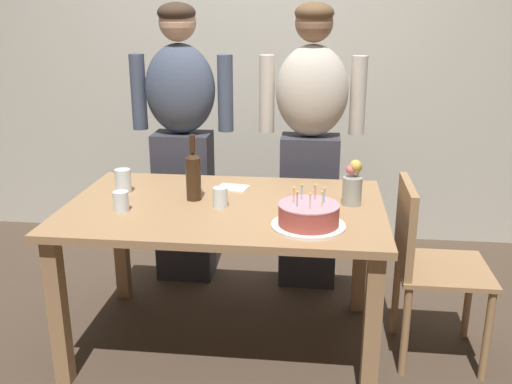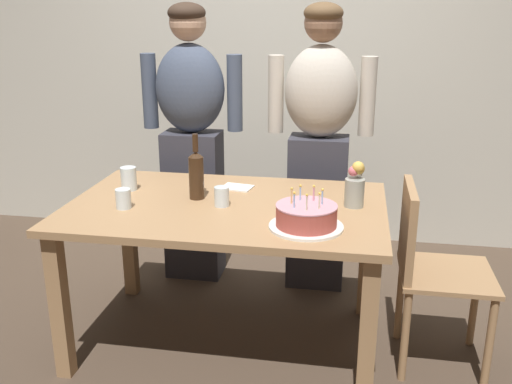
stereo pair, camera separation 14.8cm
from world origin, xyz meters
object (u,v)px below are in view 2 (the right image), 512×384
object	(u,v)px
birthday_cake	(306,217)
water_glass_side	(129,179)
flower_vase	(355,185)
water_glass_far	(123,199)
wine_bottle	(196,174)
napkin_stack	(237,187)
person_woman_cardigan	(319,145)
water_glass_near	(222,196)
person_man_bearded	(192,140)
dining_chair	(427,262)

from	to	relation	value
birthday_cake	water_glass_side	world-z (taller)	birthday_cake
flower_vase	water_glass_far	bearing A→B (deg)	-168.44
water_glass_side	wine_bottle	xyz separation A→B (m)	(0.38, -0.07, 0.07)
napkin_stack	flower_vase	world-z (taller)	flower_vase
wine_bottle	person_woman_cardigan	distance (m)	0.87
birthday_cake	water_glass_near	bearing A→B (deg)	152.68
water_glass_near	water_glass_side	world-z (taller)	water_glass_side
birthday_cake	flower_vase	xyz separation A→B (m)	(0.20, 0.32, 0.05)
water_glass_near	person_woman_cardigan	world-z (taller)	person_woman_cardigan
birthday_cake	person_man_bearded	xyz separation A→B (m)	(-0.78, 0.98, 0.08)
wine_bottle	dining_chair	bearing A→B (deg)	-3.22
water_glass_side	person_woman_cardigan	xyz separation A→B (m)	(0.92, 0.61, 0.07)
person_woman_cardigan	dining_chair	xyz separation A→B (m)	(0.56, -0.74, -0.36)
birthday_cake	wine_bottle	size ratio (longest dim) A/B	0.99
water_glass_near	person_man_bearded	distance (m)	0.86
water_glass_far	wine_bottle	distance (m)	0.37
water_glass_side	napkin_stack	size ratio (longest dim) A/B	0.78
water_glass_side	flower_vase	size ratio (longest dim) A/B	0.55
water_glass_near	water_glass_far	distance (m)	0.46
flower_vase	birthday_cake	bearing A→B (deg)	-121.68
water_glass_side	flower_vase	bearing A→B (deg)	-2.84
wine_bottle	flower_vase	distance (m)	0.76
birthday_cake	person_woman_cardigan	size ratio (longest dim) A/B	0.19
water_glass_far	water_glass_side	world-z (taller)	water_glass_side
water_glass_near	wine_bottle	bearing A→B (deg)	148.58
flower_vase	dining_chair	bearing A→B (deg)	-12.87
person_man_bearded	dining_chair	xyz separation A→B (m)	(1.32, -0.74, -0.36)
birthday_cake	water_glass_side	bearing A→B (deg)	158.16
birthday_cake	water_glass_far	distance (m)	0.86
napkin_stack	person_woman_cardigan	world-z (taller)	person_woman_cardigan
person_man_bearded	birthday_cake	bearing A→B (deg)	128.37
water_glass_far	flower_vase	world-z (taller)	flower_vase
birthday_cake	person_man_bearded	world-z (taller)	person_man_bearded
water_glass_near	water_glass_far	world-z (taller)	same
water_glass_far	napkin_stack	xyz separation A→B (m)	(0.45, 0.40, -0.04)
water_glass_near	person_woman_cardigan	xyz separation A→B (m)	(0.40, 0.77, 0.09)
water_glass_near	dining_chair	distance (m)	1.00
water_glass_far	person_man_bearded	size ratio (longest dim) A/B	0.06
person_man_bearded	dining_chair	world-z (taller)	person_man_bearded
water_glass_side	flower_vase	xyz separation A→B (m)	(1.14, -0.06, 0.04)
napkin_stack	water_glass_near	bearing A→B (deg)	-92.46
napkin_stack	dining_chair	size ratio (longest dim) A/B	0.18
person_man_bearded	flower_vase	bearing A→B (deg)	145.81
water_glass_far	napkin_stack	distance (m)	0.60
wine_bottle	person_woman_cardigan	xyz separation A→B (m)	(0.54, 0.68, 0.01)
person_man_bearded	dining_chair	size ratio (longest dim) A/B	1.90
water_glass_far	water_glass_side	size ratio (longest dim) A/B	0.78
water_glass_side	dining_chair	size ratio (longest dim) A/B	0.14
water_glass_near	napkin_stack	xyz separation A→B (m)	(0.01, 0.28, -0.04)
water_glass_near	napkin_stack	world-z (taller)	water_glass_near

